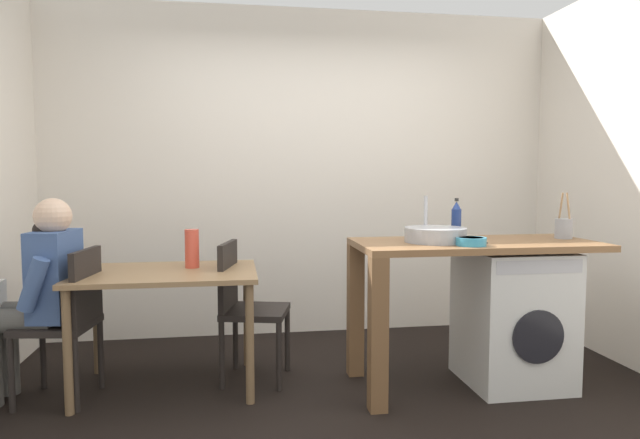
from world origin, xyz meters
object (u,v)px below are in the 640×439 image
chair_opposite (244,303)px  utensil_crock (564,228)px  chair_person_seat (69,316)px  seated_person (41,288)px  bottle_tall_green (456,220)px  washing_machine (513,317)px  dining_table (167,286)px  mixing_bowl (471,241)px  vase (192,249)px

chair_opposite → utensil_crock: size_ratio=3.00×
chair_person_seat → seated_person: size_ratio=0.75×
chair_person_seat → chair_opposite: (1.02, 0.18, 0.00)m
chair_person_seat → bottle_tall_green: bearing=-79.5°
washing_machine → bottle_tall_green: size_ratio=3.30×
dining_table → bottle_tall_green: (1.88, -0.03, 0.39)m
chair_opposite → bottle_tall_green: 1.50m
chair_person_seat → mixing_bowl: size_ratio=5.08×
chair_opposite → utensil_crock: utensil_crock is taller
chair_person_seat → vase: size_ratio=3.64×
chair_person_seat → washing_machine: size_ratio=1.05×
mixing_bowl → utensil_crock: (0.75, 0.25, 0.04)m
chair_person_seat → seated_person: (-0.16, 0.02, 0.16)m
dining_table → chair_person_seat: chair_person_seat is taller
dining_table → vase: bearing=33.7°
chair_opposite → mixing_bowl: bearing=82.0°
bottle_tall_green → utensil_crock: size_ratio=0.87×
dining_table → chair_opposite: chair_opposite is taller
chair_opposite → vase: vase is taller
bottle_tall_green → utensil_crock: bearing=-15.0°
chair_opposite → vase: size_ratio=3.64×
chair_opposite → bottle_tall_green: (1.40, -0.10, 0.53)m
mixing_bowl → seated_person: bearing=171.6°
chair_opposite → chair_person_seat: bearing=-66.4°
seated_person → vase: bearing=-69.1°
chair_person_seat → bottle_tall_green: bottle_tall_green is taller
washing_machine → dining_table: bearing=173.2°
dining_table → bottle_tall_green: bearing=-0.9°
bottle_tall_green → chair_person_seat: bearing=-178.0°
chair_person_seat → utensil_crock: (3.08, -0.09, 0.48)m
dining_table → vase: 0.28m
mixing_bowl → vase: vase is taller
mixing_bowl → dining_table: bearing=165.7°
dining_table → chair_person_seat: bearing=-168.5°
chair_person_seat → seated_person: 0.23m
chair_opposite → mixing_bowl: (1.31, -0.52, 0.44)m
chair_person_seat → bottle_tall_green: size_ratio=3.45×
mixing_bowl → utensil_crock: bearing=18.4°
vase → utensil_crock: bearing=-7.3°
chair_person_seat → vase: (0.70, 0.21, 0.36)m
chair_opposite → washing_machine: size_ratio=1.05×
dining_table → washing_machine: 2.20m
chair_opposite → mixing_bowl: mixing_bowl is taller
bottle_tall_green → mixing_bowl: size_ratio=1.47×
chair_person_seat → dining_table: bearing=-69.9°
dining_table → mixing_bowl: size_ratio=6.21×
bottle_tall_green → vase: size_ratio=1.05×
chair_person_seat → utensil_crock: 3.12m
utensil_crock → washing_machine: bearing=-171.9°
mixing_bowl → vase: 1.73m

